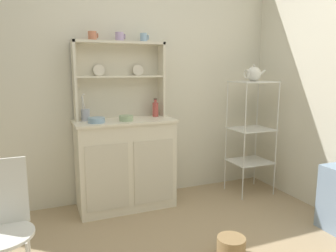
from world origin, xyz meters
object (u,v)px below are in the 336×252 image
object	(u,v)px
bowl_mixing_large	(96,120)
porcelain_teapot	(254,74)
floor_basket	(231,247)
hutch_cabinet	(125,163)
utensil_jar	(85,115)
bakers_rack	(251,124)
hutch_shelf_unit	(119,74)
jam_bottle	(155,109)
wire_chair	(0,220)
cup_terracotta_0	(92,36)

from	to	relation	value
bowl_mixing_large	porcelain_teapot	bearing A→B (deg)	-2.49
bowl_mixing_large	porcelain_teapot	distance (m)	1.69
floor_basket	hutch_cabinet	bearing A→B (deg)	112.67
hutch_cabinet	utensil_jar	xyz separation A→B (m)	(-0.35, 0.08, 0.48)
utensil_jar	bakers_rack	bearing A→B (deg)	-7.38
floor_basket	hutch_shelf_unit	bearing A→B (deg)	110.09
jam_bottle	porcelain_teapot	bearing A→B (deg)	-12.83
hutch_shelf_unit	utensil_jar	size ratio (longest dim) A/B	3.47
wire_chair	cup_terracotta_0	xyz separation A→B (m)	(0.75, 1.17, 1.13)
hutch_shelf_unit	utensil_jar	xyz separation A→B (m)	(-0.35, -0.09, -0.37)
floor_basket	cup_terracotta_0	bearing A→B (deg)	119.81
bakers_rack	utensil_jar	size ratio (longest dim) A/B	4.82
bowl_mixing_large	jam_bottle	xyz separation A→B (m)	(0.62, 0.16, 0.05)
hutch_shelf_unit	bowl_mixing_large	world-z (taller)	hutch_shelf_unit
hutch_cabinet	bowl_mixing_large	bearing A→B (deg)	-165.09
hutch_cabinet	bowl_mixing_large	distance (m)	0.53
hutch_cabinet	cup_terracotta_0	bearing A→B (deg)	153.77
hutch_shelf_unit	cup_terracotta_0	bearing A→B (deg)	-170.62
porcelain_teapot	utensil_jar	bearing A→B (deg)	172.61
bowl_mixing_large	jam_bottle	world-z (taller)	jam_bottle
bakers_rack	porcelain_teapot	xyz separation A→B (m)	(-0.00, 0.00, 0.53)
bakers_rack	floor_basket	bearing A→B (deg)	-131.39
porcelain_teapot	wire_chair	bearing A→B (deg)	-158.96
bakers_rack	floor_basket	size ratio (longest dim) A/B	5.88
hutch_shelf_unit	jam_bottle	distance (m)	0.50
cup_terracotta_0	hutch_shelf_unit	bearing A→B (deg)	9.38
utensil_jar	cup_terracotta_0	bearing A→B (deg)	23.88
bakers_rack	utensil_jar	distance (m)	1.73
wire_chair	porcelain_teapot	bearing A→B (deg)	8.61
wire_chair	porcelain_teapot	distance (m)	2.65
utensil_jar	floor_basket	bearing A→B (deg)	-55.92
porcelain_teapot	hutch_shelf_unit	bearing A→B (deg)	167.27
cup_terracotta_0	bowl_mixing_large	distance (m)	0.78
floor_basket	jam_bottle	bearing A→B (deg)	96.04
hutch_shelf_unit	jam_bottle	xyz separation A→B (m)	(0.35, -0.08, -0.35)
wire_chair	porcelain_teapot	xyz separation A→B (m)	(2.36, 0.91, 0.78)
wire_chair	jam_bottle	world-z (taller)	jam_bottle
jam_bottle	porcelain_teapot	distance (m)	1.10
hutch_shelf_unit	bowl_mixing_large	size ratio (longest dim) A/B	5.80
hutch_cabinet	bakers_rack	xyz separation A→B (m)	(1.36, -0.14, 0.32)
bakers_rack	wire_chair	distance (m)	2.54
cup_terracotta_0	utensil_jar	xyz separation A→B (m)	(-0.10, -0.04, -0.72)
wire_chair	bakers_rack	bearing A→B (deg)	8.60
bowl_mixing_large	porcelain_teapot	size ratio (longest dim) A/B	0.62
bakers_rack	bowl_mixing_large	size ratio (longest dim) A/B	8.05
floor_basket	cup_terracotta_0	distance (m)	2.15
hutch_cabinet	porcelain_teapot	world-z (taller)	porcelain_teapot
hutch_cabinet	utensil_jar	bearing A→B (deg)	167.49
jam_bottle	utensil_jar	distance (m)	0.70
wire_chair	jam_bottle	distance (m)	1.82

